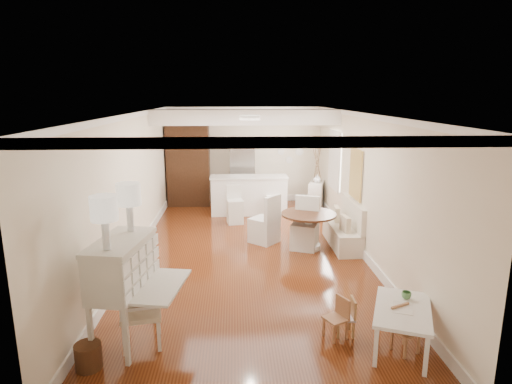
{
  "coord_description": "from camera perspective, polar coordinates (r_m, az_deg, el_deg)",
  "views": [
    {
      "loc": [
        -0.27,
        -8.05,
        3.14
      ],
      "look_at": [
        0.15,
        0.3,
        1.23
      ],
      "focal_mm": 30.0,
      "sensor_mm": 36.0,
      "label": 1
    }
  ],
  "objects": [
    {
      "name": "room",
      "position": [
        8.46,
        -0.76,
        4.97
      ],
      "size": [
        9.0,
        9.04,
        2.82
      ],
      "color": "#672F14",
      "rests_on": "ground"
    },
    {
      "name": "secretary_bureau",
      "position": [
        5.83,
        -17.22,
        -12.55
      ],
      "size": [
        1.26,
        1.27,
        1.4
      ],
      "primitive_type": "cube",
      "rotation": [
        0.0,
        0.0,
        -0.16
      ],
      "color": "silver",
      "rests_on": "ground"
    },
    {
      "name": "gustavian_armchair",
      "position": [
        5.81,
        -15.09,
        -15.11
      ],
      "size": [
        0.62,
        0.62,
        0.92
      ],
      "primitive_type": "cube",
      "rotation": [
        0.0,
        0.0,
        1.75
      ],
      "color": "silver",
      "rests_on": "ground"
    },
    {
      "name": "wicker_basket",
      "position": [
        5.7,
        -21.46,
        -19.71
      ],
      "size": [
        0.4,
        0.4,
        0.31
      ],
      "primitive_type": "cylinder",
      "rotation": [
        0.0,
        0.0,
        0.39
      ],
      "color": "#4D2C18",
      "rests_on": "ground"
    },
    {
      "name": "kids_table",
      "position": [
        5.93,
        18.8,
        -16.8
      ],
      "size": [
        1.02,
        1.27,
        0.55
      ],
      "primitive_type": "cube",
      "rotation": [
        0.0,
        0.0,
        -0.38
      ],
      "color": "white",
      "rests_on": "ground"
    },
    {
      "name": "kids_chair_a",
      "position": [
        5.94,
        10.57,
        -16.19
      ],
      "size": [
        0.36,
        0.36,
        0.56
      ],
      "primitive_type": "cube",
      "rotation": [
        0.0,
        0.0,
        -1.1
      ],
      "color": "#A8724C",
      "rests_on": "ground"
    },
    {
      "name": "kids_chair_b",
      "position": [
        6.04,
        11.73,
        -15.94
      ],
      "size": [
        0.26,
        0.26,
        0.52
      ],
      "primitive_type": "cube",
      "rotation": [
        0.0,
        0.0,
        -1.59
      ],
      "color": "#A67A4B",
      "rests_on": "ground"
    },
    {
      "name": "kids_chair_c",
      "position": [
        5.86,
        19.36,
        -16.97
      ],
      "size": [
        0.38,
        0.38,
        0.59
      ],
      "primitive_type": "cube",
      "rotation": [
        0.0,
        0.0,
        0.42
      ],
      "color": "#B67D52",
      "rests_on": "ground"
    },
    {
      "name": "banquette",
      "position": [
        9.23,
        11.45,
        -4.11
      ],
      "size": [
        0.52,
        1.6,
        0.98
      ],
      "primitive_type": "cube",
      "color": "silver",
      "rests_on": "ground"
    },
    {
      "name": "dining_table",
      "position": [
        8.95,
        6.99,
        -5.2
      ],
      "size": [
        1.39,
        1.39,
        0.77
      ],
      "primitive_type": "cylinder",
      "rotation": [
        0.0,
        0.0,
        0.27
      ],
      "color": "#4F2B19",
      "rests_on": "ground"
    },
    {
      "name": "slip_chair_near",
      "position": [
        8.92,
        6.54,
        -4.2
      ],
      "size": [
        0.67,
        0.68,
        1.08
      ],
      "primitive_type": "cube",
      "rotation": [
        0.0,
        0.0,
        -0.37
      ],
      "color": "silver",
      "rests_on": "ground"
    },
    {
      "name": "slip_chair_far",
      "position": [
        9.24,
        1.09,
        -3.54
      ],
      "size": [
        0.73,
        0.73,
        1.07
      ],
      "primitive_type": "cube",
      "rotation": [
        0.0,
        0.0,
        -2.28
      ],
      "color": "silver",
      "rests_on": "ground"
    },
    {
      "name": "breakfast_counter",
      "position": [
        11.46,
        -0.95,
        -0.4
      ],
      "size": [
        2.05,
        0.65,
        1.03
      ],
      "primitive_type": "cube",
      "color": "white",
      "rests_on": "ground"
    },
    {
      "name": "bar_stool_left",
      "position": [
        10.62,
        -2.82,
        -1.72
      ],
      "size": [
        0.43,
        0.43,
        0.95
      ],
      "primitive_type": "cube",
      "rotation": [
        0.0,
        0.0,
        0.15
      ],
      "color": "white",
      "rests_on": "ground"
    },
    {
      "name": "bar_stool_right",
      "position": [
        11.31,
        2.13,
        -0.9
      ],
      "size": [
        0.44,
        0.44,
        0.91
      ],
      "primitive_type": "cube",
      "rotation": [
        0.0,
        0.0,
        0.22
      ],
      "color": "white",
      "rests_on": "ground"
    },
    {
      "name": "pantry_cabinet",
      "position": [
        12.46,
        -8.98,
        3.49
      ],
      "size": [
        1.2,
        0.6,
        2.3
      ],
      "primitive_type": "cube",
      "color": "#381E11",
      "rests_on": "ground"
    },
    {
      "name": "fridge",
      "position": [
        12.42,
        -0.19,
        2.45
      ],
      "size": [
        0.75,
        0.65,
        1.8
      ],
      "primitive_type": "imported",
      "color": "silver",
      "rests_on": "ground"
    },
    {
      "name": "sideboard",
      "position": [
        12.09,
        8.03,
        -0.46
      ],
      "size": [
        0.58,
        0.88,
        0.77
      ],
      "primitive_type": "cube",
      "rotation": [
        0.0,
        0.0,
        -0.3
      ],
      "color": "beige",
      "rests_on": "ground"
    },
    {
      "name": "pencil_cup",
      "position": [
        6.03,
        19.41,
        -12.85
      ],
      "size": [
        0.13,
        0.13,
        0.1
      ],
      "primitive_type": "imported",
      "rotation": [
        0.0,
        0.0,
        0.09
      ],
      "color": "#528E54",
      "rests_on": "kids_table"
    },
    {
      "name": "branch_vase",
      "position": [
        11.97,
        8.15,
        1.83
      ],
      "size": [
        0.21,
        0.21,
        0.22
      ],
      "primitive_type": "imported",
      "rotation": [
        0.0,
        0.0,
        0.0
      ],
      "color": "white",
      "rests_on": "sideboard"
    }
  ]
}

